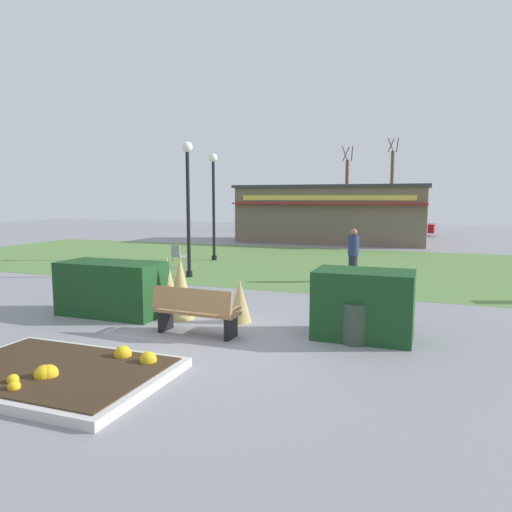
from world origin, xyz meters
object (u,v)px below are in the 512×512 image
(lamppost_far, at_px, (214,194))
(cafe_chair_west, at_px, (178,254))
(food_kiosk, at_px, (331,214))
(parked_car_west_slot, at_px, (332,225))
(park_bench, at_px, (195,311))
(lamppost_mid, at_px, (188,193))
(tree_right_bg, at_px, (392,189))
(trash_bin, at_px, (355,323))
(person_strolling, at_px, (353,255))
(parked_car_center_slot, at_px, (403,226))
(tree_left_bg, at_px, (347,194))

(lamppost_far, height_order, cafe_chair_west, lamppost_far)
(lamppost_far, relative_size, food_kiosk, 0.40)
(parked_car_west_slot, bearing_deg, cafe_chair_west, -95.73)
(park_bench, relative_size, lamppost_mid, 0.38)
(cafe_chair_west, xyz_separation_m, tree_right_bg, (5.72, 25.52, 2.86))
(trash_bin, height_order, cafe_chair_west, cafe_chair_west)
(park_bench, height_order, tree_right_bg, tree_right_bg)
(person_strolling, xyz_separation_m, parked_car_center_slot, (0.34, 20.26, -0.22))
(park_bench, xyz_separation_m, parked_car_west_slot, (-2.80, 27.31, 0.16))
(food_kiosk, distance_m, tree_left_bg, 10.66)
(parked_car_west_slot, xyz_separation_m, tree_right_bg, (3.76, 5.97, 2.74))
(tree_left_bg, height_order, tree_right_bg, tree_right_bg)
(parked_car_center_slot, height_order, tree_left_bg, tree_left_bg)
(park_bench, xyz_separation_m, tree_right_bg, (0.95, 33.28, 2.91))
(food_kiosk, bearing_deg, tree_right_bg, 79.69)
(lamppost_far, xyz_separation_m, cafe_chair_west, (-0.29, -2.58, -2.28))
(park_bench, height_order, lamppost_mid, lamppost_mid)
(park_bench, distance_m, parked_car_west_slot, 27.45)
(lamppost_far, distance_m, parked_car_center_slot, 18.39)
(person_strolling, bearing_deg, lamppost_mid, 78.76)
(food_kiosk, distance_m, parked_car_center_slot, 8.10)
(lamppost_mid, bearing_deg, lamppost_far, 104.14)
(food_kiosk, height_order, parked_car_west_slot, food_kiosk)
(lamppost_far, relative_size, parked_car_center_slot, 1.04)
(lamppost_far, bearing_deg, person_strolling, -27.21)
(lamppost_mid, distance_m, food_kiosk, 14.26)
(lamppost_far, xyz_separation_m, tree_left_bg, (2.15, 20.39, 0.18))
(trash_bin, bearing_deg, parked_car_west_slot, 102.21)
(lamppost_far, bearing_deg, cafe_chair_west, -96.48)
(lamppost_mid, bearing_deg, person_strolling, 10.06)
(lamppost_mid, bearing_deg, tree_right_bg, 80.89)
(trash_bin, distance_m, tree_right_bg, 32.91)
(food_kiosk, bearing_deg, lamppost_mid, -97.98)
(parked_car_center_slot, distance_m, tree_left_bg, 6.18)
(trash_bin, relative_size, tree_left_bg, 0.11)
(lamppost_mid, relative_size, parked_car_center_slot, 1.04)
(food_kiosk, bearing_deg, cafe_chair_west, -105.02)
(tree_right_bg, bearing_deg, park_bench, -91.64)
(lamppost_mid, bearing_deg, food_kiosk, 82.02)
(lamppost_mid, height_order, food_kiosk, lamppost_mid)
(lamppost_mid, height_order, tree_right_bg, tree_right_bg)
(lamppost_far, xyz_separation_m, person_strolling, (6.40, -3.29, -1.95))
(cafe_chair_west, distance_m, parked_car_west_slot, 19.65)
(parked_car_center_slot, distance_m, tree_right_bg, 6.70)
(park_bench, bearing_deg, parked_car_west_slot, 95.86)
(trash_bin, height_order, person_strolling, person_strolling)
(lamppost_mid, height_order, parked_car_center_slot, lamppost_mid)
(parked_car_west_slot, height_order, parked_car_center_slot, same)
(lamppost_far, distance_m, trash_bin, 12.53)
(parked_car_west_slot, distance_m, tree_right_bg, 7.57)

